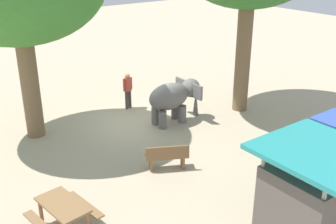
{
  "coord_description": "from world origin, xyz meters",
  "views": [
    {
      "loc": [
        8.16,
        13.14,
        6.85
      ],
      "look_at": [
        -0.47,
        1.42,
        0.8
      ],
      "focal_mm": 43.82,
      "sensor_mm": 36.0,
      "label": 1
    }
  ],
  "objects_px": {
    "picnic_table_near": "(63,210)",
    "market_stall_teal": "(311,200)",
    "person_handler": "(128,88)",
    "wooden_bench": "(167,156)",
    "elephant": "(174,97)"
  },
  "relations": [
    {
      "from": "elephant",
      "to": "market_stall_teal",
      "type": "bearing_deg",
      "value": -102.41
    },
    {
      "from": "elephant",
      "to": "person_handler",
      "type": "relative_size",
      "value": 1.5
    },
    {
      "from": "wooden_bench",
      "to": "picnic_table_near",
      "type": "height_order",
      "value": "wooden_bench"
    },
    {
      "from": "person_handler",
      "to": "market_stall_teal",
      "type": "relative_size",
      "value": 0.64
    },
    {
      "from": "wooden_bench",
      "to": "market_stall_teal",
      "type": "height_order",
      "value": "market_stall_teal"
    },
    {
      "from": "picnic_table_near",
      "to": "market_stall_teal",
      "type": "relative_size",
      "value": 0.67
    },
    {
      "from": "picnic_table_near",
      "to": "elephant",
      "type": "bearing_deg",
      "value": 113.14
    },
    {
      "from": "person_handler",
      "to": "market_stall_teal",
      "type": "distance_m",
      "value": 10.13
    },
    {
      "from": "elephant",
      "to": "market_stall_teal",
      "type": "xyz_separation_m",
      "value": [
        1.71,
        7.7,
        0.05
      ]
    },
    {
      "from": "wooden_bench",
      "to": "picnic_table_near",
      "type": "relative_size",
      "value": 0.85
    },
    {
      "from": "person_handler",
      "to": "wooden_bench",
      "type": "distance_m",
      "value": 5.61
    },
    {
      "from": "wooden_bench",
      "to": "market_stall_teal",
      "type": "relative_size",
      "value": 0.57
    },
    {
      "from": "person_handler",
      "to": "market_stall_teal",
      "type": "bearing_deg",
      "value": -16.88
    },
    {
      "from": "elephant",
      "to": "person_handler",
      "type": "bearing_deg",
      "value": 107.2
    },
    {
      "from": "elephant",
      "to": "picnic_table_near",
      "type": "xyz_separation_m",
      "value": [
        6.39,
        3.79,
        -0.5
      ]
    }
  ]
}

